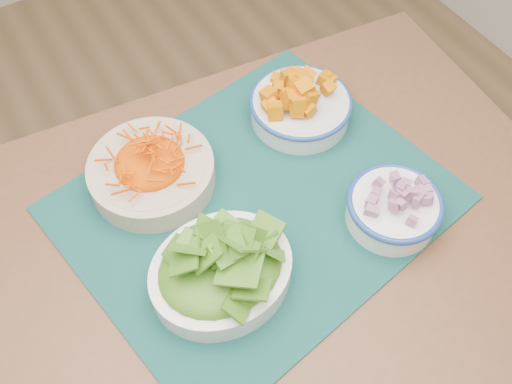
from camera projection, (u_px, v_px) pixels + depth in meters
table at (231, 289)px, 0.98m from camera, size 1.27×0.91×0.75m
placemat at (256, 203)px, 0.97m from camera, size 0.68×0.59×0.00m
carrot_bowl at (151, 168)px, 0.96m from camera, size 0.22×0.22×0.08m
squash_bowl at (301, 101)px, 1.04m from camera, size 0.19×0.19×0.10m
lettuce_bowl at (221, 267)px, 0.84m from camera, size 0.23×0.19×0.10m
onion_bowl at (394, 205)px, 0.91m from camera, size 0.20×0.20×0.08m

